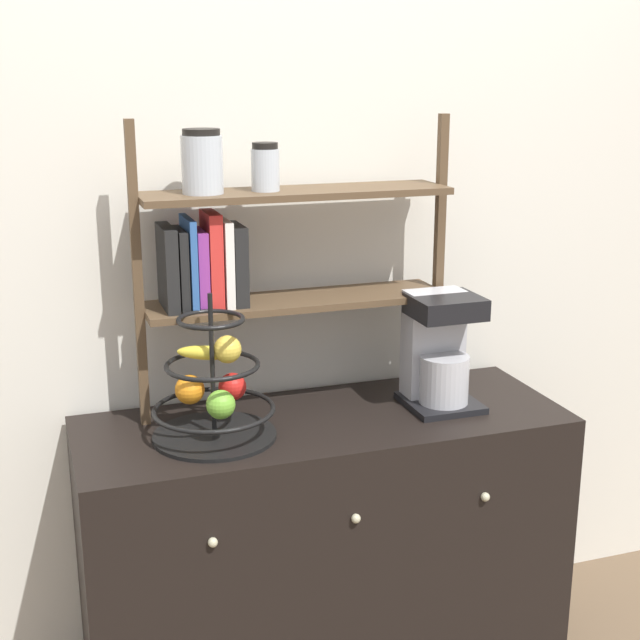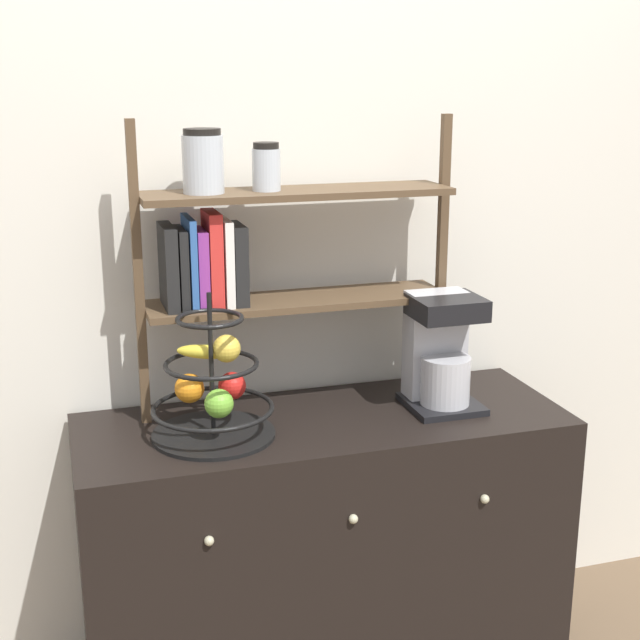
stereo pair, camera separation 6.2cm
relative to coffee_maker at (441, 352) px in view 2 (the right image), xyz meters
name	(u,v)px [view 2 (the right image)]	position (x,y,z in m)	size (l,w,h in m)	color
wall_back	(294,210)	(-0.34, 0.28, 0.36)	(7.00, 0.05, 2.60)	silver
sideboard	(324,549)	(-0.34, 0.00, -0.55)	(1.31, 0.50, 0.78)	black
coffee_maker	(441,352)	(0.00, 0.00, 0.00)	(0.19, 0.20, 0.32)	black
fruit_stand	(213,391)	(-0.64, -0.03, -0.03)	(0.31, 0.31, 0.38)	black
shelf_hutch	(249,242)	(-0.50, 0.12, 0.31)	(0.86, 0.20, 0.78)	brown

